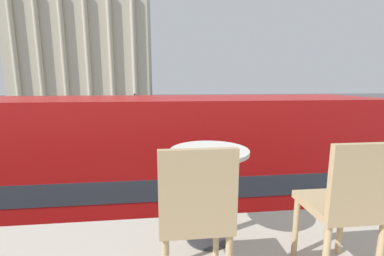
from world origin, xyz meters
TOP-DOWN VIEW (x-y plane):
  - double_decker_bus at (0.91, 3.77)m, footprint 10.37×2.63m
  - cafe_dining_table at (1.53, -0.35)m, footprint 0.60×0.60m
  - cafe_chair_0 at (1.35, -0.89)m, footprint 0.40×0.40m
  - cafe_chair_1 at (2.27, -0.88)m, footprint 0.40×0.40m
  - plaza_building_left at (-14.91, 56.21)m, footprint 27.31×14.49m
  - traffic_light_near at (3.91, 10.66)m, footprint 0.42×0.24m
  - traffic_light_mid at (-0.89, 17.41)m, footprint 0.42×0.24m
  - car_white at (8.40, 18.48)m, footprint 4.20×1.93m
  - car_black at (5.01, 14.01)m, footprint 4.20×1.93m
  - pedestrian_white at (-1.42, 26.46)m, footprint 0.32×0.32m
  - pedestrian_red at (6.16, 11.07)m, footprint 0.32×0.32m
  - pedestrian_blue at (0.95, 18.58)m, footprint 0.32×0.32m
  - pedestrian_yellow at (-5.75, 20.47)m, footprint 0.32×0.32m

SIDE VIEW (x-z plane):
  - car_white at x=8.40m, z-range 0.02..1.37m
  - car_black at x=5.01m, z-range 0.02..1.37m
  - pedestrian_yellow at x=-5.75m, z-range 0.12..1.73m
  - pedestrian_red at x=6.16m, z-range 0.12..1.79m
  - pedestrian_white at x=-1.42m, z-range 0.13..1.86m
  - pedestrian_blue at x=0.95m, z-range 0.14..1.94m
  - double_decker_bus at x=0.91m, z-range 0.24..4.55m
  - traffic_light_near at x=3.91m, z-range 0.58..4.36m
  - traffic_light_mid at x=-0.89m, z-range 0.59..4.43m
  - cafe_chair_0 at x=1.35m, z-range 3.49..4.40m
  - cafe_chair_1 at x=2.27m, z-range 3.49..4.40m
  - cafe_dining_table at x=1.53m, z-range 3.60..4.33m
  - plaza_building_left at x=-14.91m, z-range -0.01..24.87m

